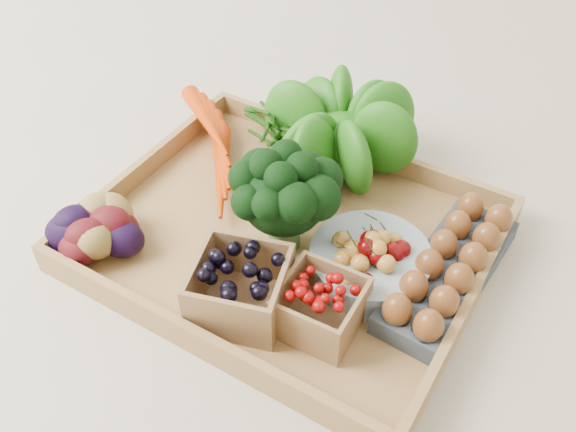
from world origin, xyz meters
The scene contains 10 objects.
ground centered at (0.00, 0.00, 0.00)m, with size 4.00×4.00×0.00m, color beige.
tray centered at (0.00, 0.00, 0.01)m, with size 0.55×0.45×0.01m, color #AA7E47.
carrots centered at (-0.18, 0.09, 0.04)m, with size 0.21×0.15×0.05m, color #D33400, non-canonical shape.
lettuce centered at (-0.02, 0.19, 0.10)m, with size 0.16×0.16×0.16m, color #16590D.
broccoli centered at (0.00, -0.01, 0.08)m, with size 0.15×0.15×0.12m, color black, non-canonical shape.
cherry_bowl centered at (0.13, 0.00, 0.04)m, with size 0.17×0.17×0.04m, color #8C9EA5.
egg_carton centered at (0.23, 0.04, 0.03)m, with size 0.09×0.27×0.03m, color #3C444D.
potatoes centered at (-0.23, -0.15, 0.06)m, with size 0.16×0.16×0.09m, color #420A0E, non-canonical shape.
punnet_blackberry centered at (0.01, -0.14, 0.05)m, with size 0.12×0.12×0.08m, color black.
punnet_raspberry centered at (0.11, -0.11, 0.05)m, with size 0.10×0.10×0.07m, color #790605.
Camera 1 is at (0.34, -0.56, 0.69)m, focal length 40.00 mm.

